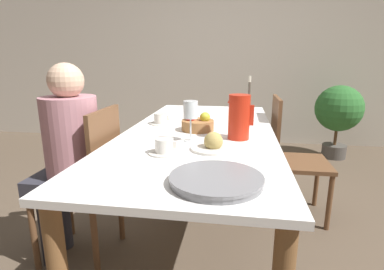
{
  "coord_description": "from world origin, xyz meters",
  "views": [
    {
      "loc": [
        0.23,
        -1.77,
        1.2
      ],
      "look_at": [
        0.0,
        -0.3,
        0.82
      ],
      "focal_mm": 28.0,
      "sensor_mm": 36.0,
      "label": 1
    }
  ],
  "objects_px": {
    "chair_person_side": "(89,182)",
    "fruit_bowl": "(198,124)",
    "red_pitcher": "(239,117)",
    "wine_glass_water": "(191,111)",
    "person_seated": "(68,149)",
    "teacup_near_person": "(164,147)",
    "serving_tray": "(216,180)",
    "candlestick_tall": "(249,98)",
    "bread_plate": "(213,144)",
    "chair_opposite": "(290,155)",
    "teacup_across": "(161,119)",
    "potted_plant": "(339,112)"
  },
  "relations": [
    {
      "from": "bread_plate",
      "to": "candlestick_tall",
      "type": "bearing_deg",
      "value": 80.0
    },
    {
      "from": "chair_opposite",
      "to": "person_seated",
      "type": "bearing_deg",
      "value": -61.41
    },
    {
      "from": "candlestick_tall",
      "to": "potted_plant",
      "type": "height_order",
      "value": "candlestick_tall"
    },
    {
      "from": "red_pitcher",
      "to": "serving_tray",
      "type": "bearing_deg",
      "value": -96.72
    },
    {
      "from": "chair_person_side",
      "to": "potted_plant",
      "type": "bearing_deg",
      "value": -42.48
    },
    {
      "from": "red_pitcher",
      "to": "teacup_across",
      "type": "height_order",
      "value": "red_pitcher"
    },
    {
      "from": "chair_person_side",
      "to": "bread_plate",
      "type": "distance_m",
      "value": 0.82
    },
    {
      "from": "person_seated",
      "to": "serving_tray",
      "type": "relative_size",
      "value": 3.51
    },
    {
      "from": "teacup_across",
      "to": "bread_plate",
      "type": "xyz_separation_m",
      "value": [
        0.4,
        -0.54,
        -0.0
      ]
    },
    {
      "from": "serving_tray",
      "to": "fruit_bowl",
      "type": "distance_m",
      "value": 0.81
    },
    {
      "from": "serving_tray",
      "to": "fruit_bowl",
      "type": "height_order",
      "value": "fruit_bowl"
    },
    {
      "from": "fruit_bowl",
      "to": "candlestick_tall",
      "type": "height_order",
      "value": "candlestick_tall"
    },
    {
      "from": "person_seated",
      "to": "bread_plate",
      "type": "distance_m",
      "value": 0.85
    },
    {
      "from": "chair_person_side",
      "to": "fruit_bowl",
      "type": "bearing_deg",
      "value": -68.3
    },
    {
      "from": "wine_glass_water",
      "to": "serving_tray",
      "type": "height_order",
      "value": "wine_glass_water"
    },
    {
      "from": "person_seated",
      "to": "potted_plant",
      "type": "bearing_deg",
      "value": -43.25
    },
    {
      "from": "candlestick_tall",
      "to": "red_pitcher",
      "type": "bearing_deg",
      "value": -95.02
    },
    {
      "from": "person_seated",
      "to": "candlestick_tall",
      "type": "xyz_separation_m",
      "value": [
        1.04,
        1.02,
        0.18
      ]
    },
    {
      "from": "bread_plate",
      "to": "chair_opposite",
      "type": "bearing_deg",
      "value": 58.55
    },
    {
      "from": "potted_plant",
      "to": "chair_person_side",
      "type": "bearing_deg",
      "value": -132.48
    },
    {
      "from": "chair_person_side",
      "to": "serving_tray",
      "type": "height_order",
      "value": "chair_person_side"
    },
    {
      "from": "fruit_bowl",
      "to": "candlestick_tall",
      "type": "xyz_separation_m",
      "value": [
        0.33,
        0.74,
        0.07
      ]
    },
    {
      "from": "serving_tray",
      "to": "bread_plate",
      "type": "xyz_separation_m",
      "value": [
        -0.05,
        0.41,
        0.01
      ]
    },
    {
      "from": "teacup_across",
      "to": "potted_plant",
      "type": "bearing_deg",
      "value": 47.22
    },
    {
      "from": "potted_plant",
      "to": "wine_glass_water",
      "type": "bearing_deg",
      "value": -122.67
    },
    {
      "from": "bread_plate",
      "to": "wine_glass_water",
      "type": "bearing_deg",
      "value": 134.42
    },
    {
      "from": "chair_person_side",
      "to": "red_pitcher",
      "type": "distance_m",
      "value": 0.96
    },
    {
      "from": "person_seated",
      "to": "teacup_across",
      "type": "bearing_deg",
      "value": -45.21
    },
    {
      "from": "candlestick_tall",
      "to": "person_seated",
      "type": "bearing_deg",
      "value": -135.4
    },
    {
      "from": "serving_tray",
      "to": "fruit_bowl",
      "type": "bearing_deg",
      "value": 102.39
    },
    {
      "from": "chair_person_side",
      "to": "teacup_near_person",
      "type": "bearing_deg",
      "value": -114.15
    },
    {
      "from": "chair_person_side",
      "to": "chair_opposite",
      "type": "relative_size",
      "value": 1.0
    },
    {
      "from": "chair_opposite",
      "to": "wine_glass_water",
      "type": "relative_size",
      "value": 4.26
    },
    {
      "from": "person_seated",
      "to": "teacup_near_person",
      "type": "relative_size",
      "value": 7.93
    },
    {
      "from": "chair_opposite",
      "to": "red_pitcher",
      "type": "bearing_deg",
      "value": -32.6
    },
    {
      "from": "person_seated",
      "to": "red_pitcher",
      "type": "relative_size",
      "value": 4.83
    },
    {
      "from": "person_seated",
      "to": "fruit_bowl",
      "type": "xyz_separation_m",
      "value": [
        0.71,
        0.28,
        0.11
      ]
    },
    {
      "from": "teacup_near_person",
      "to": "bread_plate",
      "type": "xyz_separation_m",
      "value": [
        0.22,
        0.1,
        -0.0
      ]
    },
    {
      "from": "fruit_bowl",
      "to": "red_pitcher",
      "type": "bearing_deg",
      "value": -33.27
    },
    {
      "from": "red_pitcher",
      "to": "candlestick_tall",
      "type": "distance_m",
      "value": 0.91
    },
    {
      "from": "serving_tray",
      "to": "person_seated",
      "type": "bearing_deg",
      "value": 149.86
    },
    {
      "from": "serving_tray",
      "to": "bread_plate",
      "type": "distance_m",
      "value": 0.41
    },
    {
      "from": "chair_person_side",
      "to": "serving_tray",
      "type": "xyz_separation_m",
      "value": [
        0.79,
        -0.55,
        0.29
      ]
    },
    {
      "from": "teacup_across",
      "to": "serving_tray",
      "type": "bearing_deg",
      "value": -64.58
    },
    {
      "from": "person_seated",
      "to": "fruit_bowl",
      "type": "height_order",
      "value": "person_seated"
    },
    {
      "from": "wine_glass_water",
      "to": "serving_tray",
      "type": "xyz_separation_m",
      "value": [
        0.18,
        -0.54,
        -0.15
      ]
    },
    {
      "from": "fruit_bowl",
      "to": "person_seated",
      "type": "bearing_deg",
      "value": -158.3
    },
    {
      "from": "bread_plate",
      "to": "person_seated",
      "type": "bearing_deg",
      "value": 172.86
    },
    {
      "from": "chair_person_side",
      "to": "fruit_bowl",
      "type": "relative_size",
      "value": 4.66
    },
    {
      "from": "red_pitcher",
      "to": "wine_glass_water",
      "type": "height_order",
      "value": "red_pitcher"
    }
  ]
}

